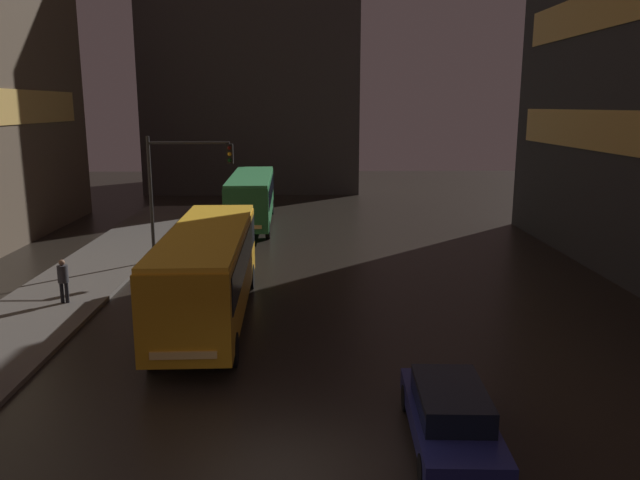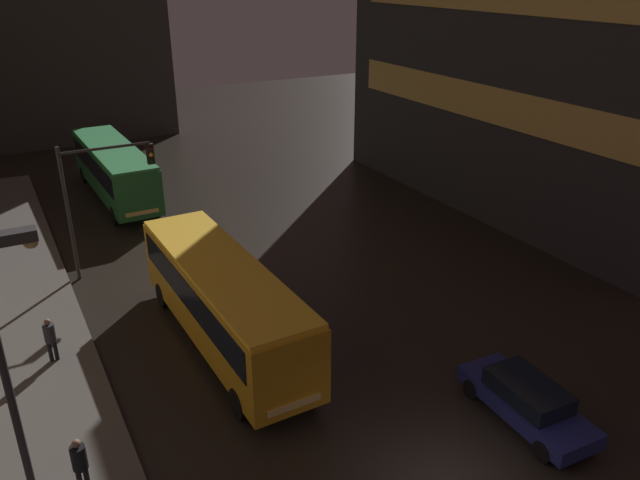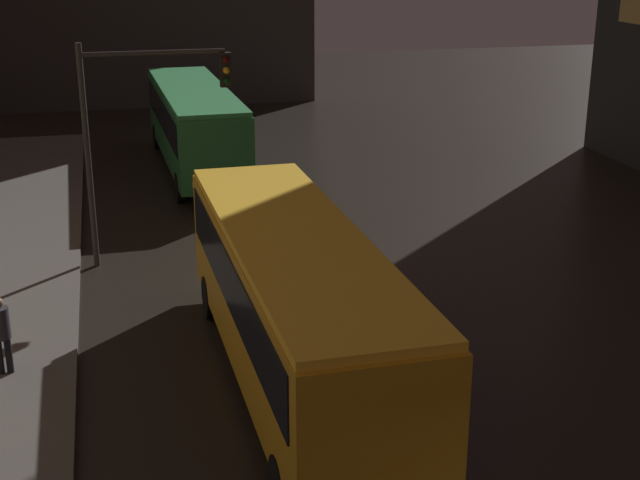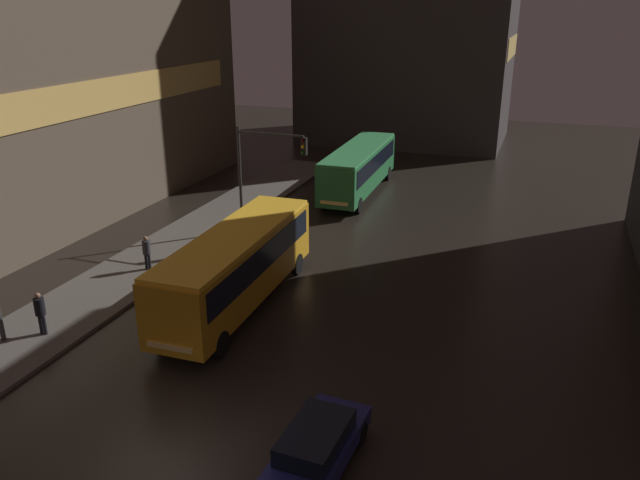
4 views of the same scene
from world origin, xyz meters
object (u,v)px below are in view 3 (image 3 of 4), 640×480
at_px(bus_near, 296,294).
at_px(bus_far, 195,120).
at_px(traffic_light_main, 139,114).
at_px(pedestrian_far, 1,329).

distance_m(bus_near, bus_far, 17.77).
bearing_deg(bus_near, traffic_light_main, -74.40).
bearing_deg(bus_far, pedestrian_far, 69.16).
bearing_deg(bus_far, traffic_light_main, 74.69).
relative_size(bus_far, pedestrian_far, 6.73).
height_order(bus_far, traffic_light_main, traffic_light_main).
distance_m(bus_far, pedestrian_far, 17.01).
bearing_deg(bus_near, pedestrian_far, -18.30).
bearing_deg(pedestrian_far, bus_near, -58.62).
bearing_deg(traffic_light_main, bus_near, -73.16).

